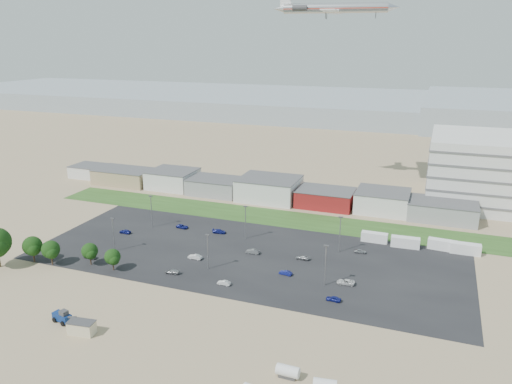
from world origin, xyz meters
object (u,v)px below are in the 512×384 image
at_px(portable_shed, 82,328).
at_px(parked_car_12, 302,258).
at_px(storage_tank_nw, 288,371).
at_px(airliner, 335,8).
at_px(parked_car_5, 125,231).
at_px(parked_car_1, 286,273).
at_px(parked_car_3, 173,272).
at_px(parked_car_0, 346,282).
at_px(parked_car_2, 334,299).
at_px(parked_car_6, 219,231).
at_px(parked_car_8, 360,251).
at_px(parked_car_10, 90,256).
at_px(telehandler, 62,316).
at_px(box_trailer_a, 374,237).
at_px(parked_car_4, 195,257).
at_px(parked_car_9, 182,226).
at_px(parked_car_13, 224,283).
at_px(parked_car_7, 253,251).

height_order(portable_shed, parked_car_12, portable_shed).
bearing_deg(parked_car_12, storage_tank_nw, 14.75).
bearing_deg(airliner, parked_car_5, -132.28).
relative_size(parked_car_1, parked_car_5, 0.92).
relative_size(parked_car_3, parked_car_5, 1.01).
relative_size(parked_car_0, parked_car_2, 1.27).
relative_size(airliner, parked_car_2, 13.14).
distance_m(parked_car_6, parked_car_8, 43.87).
distance_m(parked_car_5, parked_car_10, 19.20).
bearing_deg(telehandler, storage_tank_nw, 11.36).
height_order(parked_car_2, parked_car_6, parked_car_6).
height_order(box_trailer_a, parked_car_4, box_trailer_a).
distance_m(parked_car_0, parked_car_12, 17.36).
distance_m(box_trailer_a, parked_car_10, 82.28).
xyz_separation_m(telehandler, parked_car_1, (38.27, 38.22, -0.92)).
xyz_separation_m(parked_car_0, parked_car_2, (-1.09, -9.24, -0.02)).
xyz_separation_m(portable_shed, parked_car_9, (-9.58, 60.64, -0.84)).
distance_m(portable_shed, parked_car_8, 77.00).
distance_m(parked_car_8, parked_car_12, 17.34).
xyz_separation_m(box_trailer_a, parked_car_10, (-72.20, -39.46, -0.84)).
height_order(parked_car_2, parked_car_4, parked_car_4).
relative_size(parked_car_3, parked_car_9, 0.94).
relative_size(parked_car_4, parked_car_10, 0.96).
bearing_deg(storage_tank_nw, parked_car_5, 144.29).
bearing_deg(parked_car_0, parked_car_4, -96.18).
relative_size(parked_car_3, parked_car_4, 0.95).
distance_m(storage_tank_nw, parked_car_10, 72.53).
height_order(airliner, parked_car_10, airliner).
bearing_deg(storage_tank_nw, parked_car_10, 155.81).
distance_m(portable_shed, parked_car_13, 35.17).
xyz_separation_m(storage_tank_nw, parked_car_5, (-67.94, 48.84, -0.61)).
bearing_deg(parked_car_9, parked_car_7, -103.83).
bearing_deg(parked_car_6, parked_car_10, 131.98).
height_order(box_trailer_a, parked_car_10, box_trailer_a).
distance_m(parked_car_7, parked_car_8, 30.52).
distance_m(parked_car_0, parked_car_10, 69.89).
bearing_deg(parked_car_4, parked_car_1, 90.03).
xyz_separation_m(portable_shed, parked_car_10, (-22.38, 31.23, -0.80)).
relative_size(storage_tank_nw, parked_car_0, 0.94).
height_order(portable_shed, parked_car_8, portable_shed).
distance_m(box_trailer_a, parked_car_2, 39.58).
xyz_separation_m(parked_car_1, parked_car_7, (-12.67, 9.56, 0.08)).
xyz_separation_m(parked_car_8, parked_car_10, (-69.61, -29.57, 0.03)).
xyz_separation_m(parked_car_2, parked_car_8, (1.44, 29.48, -0.02)).
bearing_deg(parked_car_0, telehandler, -60.18).
bearing_deg(storage_tank_nw, box_trailer_a, 85.01).
relative_size(box_trailer_a, parked_car_10, 1.85).
bearing_deg(storage_tank_nw, parked_car_12, 102.34).
height_order(box_trailer_a, parked_car_5, box_trailer_a).
bearing_deg(parked_car_9, storage_tank_nw, -131.00).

